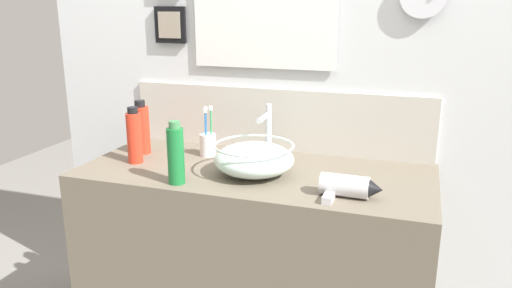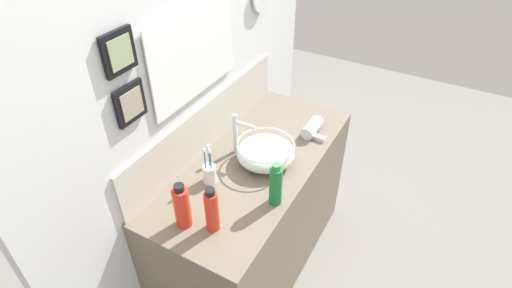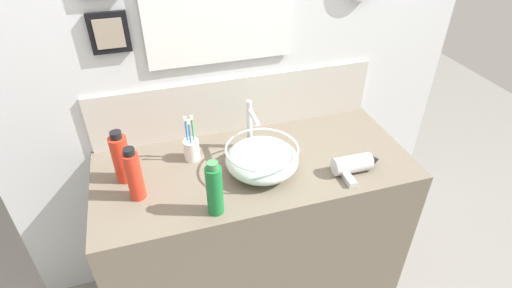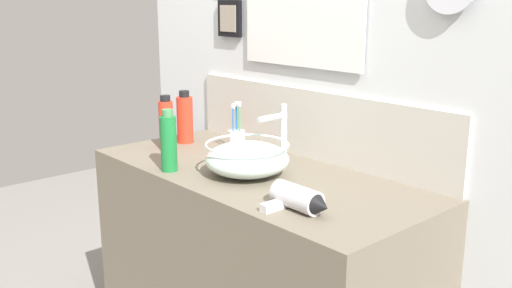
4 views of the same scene
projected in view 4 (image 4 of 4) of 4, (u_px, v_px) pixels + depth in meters
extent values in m
cube|color=#6B6051|center=(255.00, 279.00, 2.09)|extent=(1.29, 0.57, 0.82)
cube|color=silver|center=(319.00, 52.00, 2.09)|extent=(2.09, 0.06, 2.44)
cube|color=beige|center=(310.00, 124.00, 2.13)|extent=(1.27, 0.02, 0.26)
cube|color=white|center=(302.00, 11.00, 2.07)|extent=(0.53, 0.01, 0.34)
cube|color=white|center=(301.00, 11.00, 2.07)|extent=(0.59, 0.01, 0.40)
cube|color=black|center=(230.00, 18.00, 2.38)|extent=(0.14, 0.02, 0.15)
cube|color=gray|center=(228.00, 18.00, 2.37)|extent=(0.10, 0.01, 0.11)
ellipsoid|color=silver|center=(247.00, 159.00, 1.93)|extent=(0.29, 0.29, 0.11)
torus|color=silver|center=(247.00, 144.00, 1.92)|extent=(0.29, 0.29, 0.01)
torus|color=#B2B7BC|center=(247.00, 174.00, 1.95)|extent=(0.11, 0.11, 0.01)
cylinder|color=silver|center=(284.00, 139.00, 2.03)|extent=(0.02, 0.02, 0.20)
cylinder|color=silver|center=(272.00, 117.00, 1.97)|extent=(0.02, 0.12, 0.02)
cylinder|color=silver|center=(284.00, 108.00, 2.01)|extent=(0.02, 0.02, 0.03)
cylinder|color=silver|center=(297.00, 197.00, 1.62)|extent=(0.16, 0.08, 0.07)
cone|color=black|center=(322.00, 206.00, 1.55)|extent=(0.05, 0.06, 0.06)
cube|color=silver|center=(275.00, 206.00, 1.63)|extent=(0.03, 0.09, 0.02)
cylinder|color=white|center=(236.00, 142.00, 2.22)|extent=(0.06, 0.06, 0.09)
cylinder|color=green|center=(239.00, 129.00, 2.20)|extent=(0.01, 0.01, 0.18)
cube|color=white|center=(239.00, 104.00, 2.18)|extent=(0.01, 0.01, 0.02)
cylinder|color=blue|center=(236.00, 129.00, 2.22)|extent=(0.01, 0.01, 0.18)
cube|color=white|center=(236.00, 104.00, 2.20)|extent=(0.01, 0.01, 0.02)
cylinder|color=blue|center=(233.00, 130.00, 2.20)|extent=(0.01, 0.01, 0.17)
cube|color=white|center=(233.00, 106.00, 2.18)|extent=(0.01, 0.01, 0.02)
cylinder|color=red|center=(166.00, 125.00, 2.26)|extent=(0.06, 0.06, 0.19)
cylinder|color=black|center=(165.00, 98.00, 2.24)|extent=(0.04, 0.04, 0.02)
cylinder|color=red|center=(185.00, 120.00, 2.37)|extent=(0.07, 0.07, 0.19)
cylinder|color=black|center=(184.00, 94.00, 2.34)|extent=(0.04, 0.04, 0.03)
cylinder|color=#197233|center=(169.00, 144.00, 1.98)|extent=(0.06, 0.06, 0.19)
cylinder|color=#3F7F4C|center=(167.00, 113.00, 1.95)|extent=(0.04, 0.04, 0.03)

